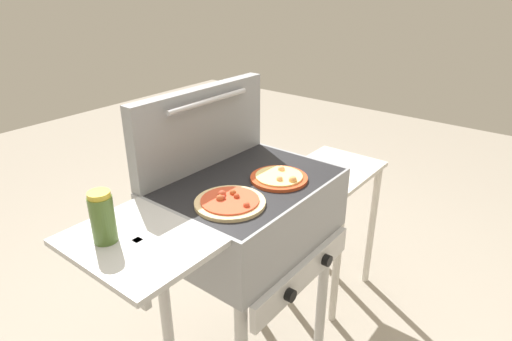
{
  "coord_description": "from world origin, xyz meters",
  "views": [
    {
      "loc": [
        -1.07,
        -0.88,
        1.57
      ],
      "look_at": [
        0.05,
        0.0,
        0.92
      ],
      "focal_mm": 30.43,
      "sensor_mm": 36.0,
      "label": 1
    }
  ],
  "objects": [
    {
      "name": "grill",
      "position": [
        -0.01,
        -0.0,
        0.76
      ],
      "size": [
        0.96,
        0.53,
        0.9
      ],
      "color": "gray",
      "rests_on": "ground_plane"
    },
    {
      "name": "grill_lid_open",
      "position": [
        0.0,
        0.21,
        1.05
      ],
      "size": [
        0.63,
        0.08,
        0.3
      ],
      "color": "gray",
      "rests_on": "grill"
    },
    {
      "name": "pizza_cheese",
      "position": [
        0.07,
        -0.09,
        0.91
      ],
      "size": [
        0.2,
        0.2,
        0.04
      ],
      "color": "#C64723",
      "rests_on": "grill"
    },
    {
      "name": "pizza_pepperoni",
      "position": [
        -0.17,
        -0.07,
        0.91
      ],
      "size": [
        0.23,
        0.23,
        0.03
      ],
      "color": "beige",
      "rests_on": "grill"
    },
    {
      "name": "sauce_jar",
      "position": [
        -0.53,
        0.06,
        0.97
      ],
      "size": [
        0.07,
        0.07,
        0.15
      ],
      "color": "#4C6B2D",
      "rests_on": "grill"
    },
    {
      "name": "prep_table",
      "position": [
        0.66,
        0.0,
        0.52
      ],
      "size": [
        0.44,
        0.36,
        0.72
      ],
      "color": "beige",
      "rests_on": "ground_plane"
    }
  ]
}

